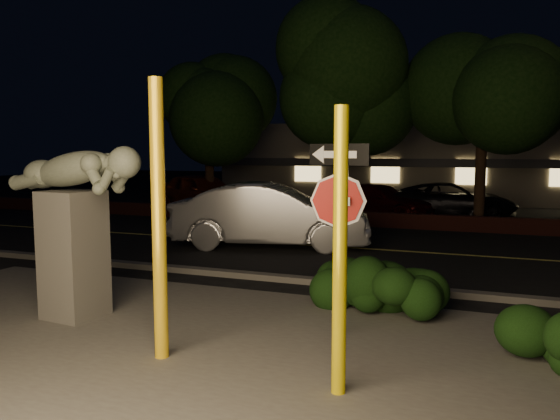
{
  "coord_description": "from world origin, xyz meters",
  "views": [
    {
      "loc": [
        2.75,
        -7.0,
        2.57
      ],
      "look_at": [
        -0.43,
        1.34,
        1.6
      ],
      "focal_mm": 35.0,
      "sensor_mm": 36.0,
      "label": 1
    }
  ],
  "objects_px": {
    "parked_car_darkred": "(379,201)",
    "parked_car_dark": "(451,200)",
    "yellow_pole_right": "(340,254)",
    "parked_car_red": "(202,193)",
    "signpost": "(338,201)",
    "yellow_pole_left": "(159,222)",
    "sculpture": "(74,213)",
    "silver_sedan": "(271,215)"
  },
  "relations": [
    {
      "from": "signpost",
      "to": "parked_car_darkred",
      "type": "distance_m",
      "value": 14.31
    },
    {
      "from": "yellow_pole_right",
      "to": "signpost",
      "type": "height_order",
      "value": "yellow_pole_right"
    },
    {
      "from": "yellow_pole_right",
      "to": "signpost",
      "type": "relative_size",
      "value": 1.14
    },
    {
      "from": "yellow_pole_right",
      "to": "yellow_pole_left",
      "type": "bearing_deg",
      "value": 175.17
    },
    {
      "from": "silver_sedan",
      "to": "sculpture",
      "type": "bearing_deg",
      "value": 162.25
    },
    {
      "from": "silver_sedan",
      "to": "parked_car_red",
      "type": "distance_m",
      "value": 8.93
    },
    {
      "from": "signpost",
      "to": "parked_car_dark",
      "type": "height_order",
      "value": "signpost"
    },
    {
      "from": "silver_sedan",
      "to": "parked_car_dark",
      "type": "bearing_deg",
      "value": -39.33
    },
    {
      "from": "yellow_pole_left",
      "to": "sculpture",
      "type": "xyz_separation_m",
      "value": [
        -2.13,
        0.96,
        -0.09
      ]
    },
    {
      "from": "yellow_pole_right",
      "to": "parked_car_red",
      "type": "bearing_deg",
      "value": 123.63
    },
    {
      "from": "sculpture",
      "to": "parked_car_darkred",
      "type": "xyz_separation_m",
      "value": [
        1.89,
        14.63,
        -0.99
      ]
    },
    {
      "from": "silver_sedan",
      "to": "parked_car_dark",
      "type": "distance_m",
      "value": 9.43
    },
    {
      "from": "yellow_pole_left",
      "to": "parked_car_red",
      "type": "relative_size",
      "value": 0.71
    },
    {
      "from": "signpost",
      "to": "parked_car_red",
      "type": "bearing_deg",
      "value": 140.71
    },
    {
      "from": "sculpture",
      "to": "parked_car_dark",
      "type": "bearing_deg",
      "value": 79.45
    },
    {
      "from": "yellow_pole_left",
      "to": "parked_car_darkred",
      "type": "bearing_deg",
      "value": 90.89
    },
    {
      "from": "sculpture",
      "to": "parked_car_red",
      "type": "distance_m",
      "value": 14.65
    },
    {
      "from": "yellow_pole_left",
      "to": "sculpture",
      "type": "relative_size",
      "value": 1.3
    },
    {
      "from": "yellow_pole_left",
      "to": "signpost",
      "type": "height_order",
      "value": "yellow_pole_left"
    },
    {
      "from": "parked_car_darkred",
      "to": "parked_car_dark",
      "type": "relative_size",
      "value": 0.9
    },
    {
      "from": "yellow_pole_left",
      "to": "signpost",
      "type": "relative_size",
      "value": 1.29
    },
    {
      "from": "yellow_pole_right",
      "to": "parked_car_dark",
      "type": "height_order",
      "value": "yellow_pole_right"
    },
    {
      "from": "sculpture",
      "to": "parked_car_red",
      "type": "relative_size",
      "value": 0.54
    },
    {
      "from": "yellow_pole_left",
      "to": "yellow_pole_right",
      "type": "height_order",
      "value": "yellow_pole_left"
    },
    {
      "from": "sculpture",
      "to": "silver_sedan",
      "type": "distance_m",
      "value": 6.91
    },
    {
      "from": "yellow_pole_left",
      "to": "signpost",
      "type": "bearing_deg",
      "value": 39.0
    },
    {
      "from": "parked_car_darkred",
      "to": "signpost",
      "type": "bearing_deg",
      "value": -152.76
    },
    {
      "from": "yellow_pole_right",
      "to": "signpost",
      "type": "bearing_deg",
      "value": 105.78
    },
    {
      "from": "signpost",
      "to": "parked_car_dark",
      "type": "distance_m",
      "value": 14.9
    },
    {
      "from": "parked_car_dark",
      "to": "yellow_pole_right",
      "type": "bearing_deg",
      "value": 174.13
    },
    {
      "from": "yellow_pole_left",
      "to": "yellow_pole_right",
      "type": "distance_m",
      "value": 2.33
    },
    {
      "from": "parked_car_red",
      "to": "parked_car_dark",
      "type": "relative_size",
      "value": 1.0
    },
    {
      "from": "signpost",
      "to": "sculpture",
      "type": "distance_m",
      "value": 4.01
    },
    {
      "from": "yellow_pole_right",
      "to": "sculpture",
      "type": "relative_size",
      "value": 1.15
    },
    {
      "from": "signpost",
      "to": "sculpture",
      "type": "bearing_deg",
      "value": -157.22
    },
    {
      "from": "sculpture",
      "to": "silver_sedan",
      "type": "bearing_deg",
      "value": 91.96
    },
    {
      "from": "silver_sedan",
      "to": "parked_car_red",
      "type": "xyz_separation_m",
      "value": [
        -5.84,
        6.75,
        -0.03
      ]
    },
    {
      "from": "signpost",
      "to": "parked_car_red",
      "type": "distance_m",
      "value": 16.1
    },
    {
      "from": "yellow_pole_left",
      "to": "parked_car_dark",
      "type": "bearing_deg",
      "value": 81.63
    },
    {
      "from": "yellow_pole_right",
      "to": "parked_car_red",
      "type": "distance_m",
      "value": 17.73
    },
    {
      "from": "yellow_pole_right",
      "to": "parked_car_red",
      "type": "height_order",
      "value": "yellow_pole_right"
    },
    {
      "from": "silver_sedan",
      "to": "parked_car_red",
      "type": "bearing_deg",
      "value": 27.04
    }
  ]
}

